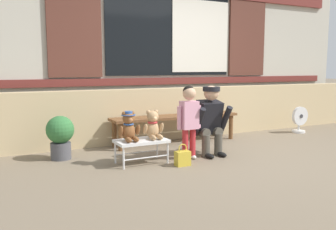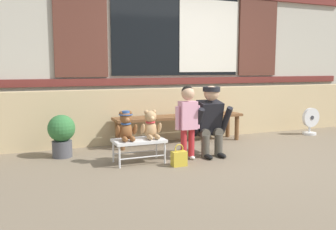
# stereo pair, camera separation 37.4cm
# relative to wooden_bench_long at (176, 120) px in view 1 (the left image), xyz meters

# --- Properties ---
(ground_plane) EXTENTS (60.00, 60.00, 0.00)m
(ground_plane) POSITION_rel_wooden_bench_long_xyz_m (0.31, -1.06, -0.37)
(ground_plane) COLOR #756651
(brick_low_wall) EXTENTS (7.86, 0.25, 0.85)m
(brick_low_wall) POSITION_rel_wooden_bench_long_xyz_m (0.31, 0.37, 0.05)
(brick_low_wall) COLOR tan
(brick_low_wall) RESTS_ON ground
(shop_facade) EXTENTS (8.02, 0.26, 3.33)m
(shop_facade) POSITION_rel_wooden_bench_long_xyz_m (0.31, 0.88, 1.31)
(shop_facade) COLOR #B7B2A3
(shop_facade) RESTS_ON ground
(wooden_bench_long) EXTENTS (2.10, 0.40, 0.44)m
(wooden_bench_long) POSITION_rel_wooden_bench_long_xyz_m (0.00, 0.00, 0.00)
(wooden_bench_long) COLOR brown
(wooden_bench_long) RESTS_ON ground
(small_display_bench) EXTENTS (0.64, 0.36, 0.30)m
(small_display_bench) POSITION_rel_wooden_bench_long_xyz_m (-0.97, -0.90, -0.11)
(small_display_bench) COLOR silver
(small_display_bench) RESTS_ON ground
(teddy_bear_with_hat) EXTENTS (0.28, 0.27, 0.36)m
(teddy_bear_with_hat) POSITION_rel_wooden_bench_long_xyz_m (-1.13, -0.90, 0.10)
(teddy_bear_with_hat) COLOR brown
(teddy_bear_with_hat) RESTS_ON small_display_bench
(teddy_bear_plain) EXTENTS (0.28, 0.26, 0.36)m
(teddy_bear_plain) POSITION_rel_wooden_bench_long_xyz_m (-0.81, -0.90, 0.09)
(teddy_bear_plain) COLOR tan
(teddy_bear_plain) RESTS_ON small_display_bench
(child_standing) EXTENTS (0.35, 0.18, 0.96)m
(child_standing) POSITION_rel_wooden_bench_long_xyz_m (-0.33, -0.98, 0.22)
(child_standing) COLOR #B7282D
(child_standing) RESTS_ON ground
(adult_crouching) EXTENTS (0.50, 0.49, 0.95)m
(adult_crouching) POSITION_rel_wooden_bench_long_xyz_m (0.04, -0.90, 0.11)
(adult_crouching) COLOR #4C473D
(adult_crouching) RESTS_ON ground
(handbag_on_ground) EXTENTS (0.18, 0.11, 0.27)m
(handbag_on_ground) POSITION_rel_wooden_bench_long_xyz_m (-0.56, -1.23, -0.28)
(handbag_on_ground) COLOR gold
(handbag_on_ground) RESTS_ON ground
(potted_plant) EXTENTS (0.36, 0.36, 0.57)m
(potted_plant) POSITION_rel_wooden_bench_long_xyz_m (-1.82, -0.23, -0.05)
(potted_plant) COLOR #4C4C51
(potted_plant) RESTS_ON ground
(floor_fan) EXTENTS (0.34, 0.24, 0.48)m
(floor_fan) POSITION_rel_wooden_bench_long_xyz_m (2.44, -0.24, -0.13)
(floor_fan) COLOR silver
(floor_fan) RESTS_ON ground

